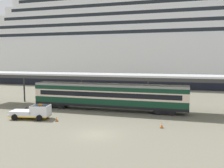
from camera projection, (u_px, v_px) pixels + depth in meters
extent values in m
plane|color=#6F6C59|center=(96.00, 134.00, 25.92)|extent=(400.00, 400.00, 0.00)
cube|color=black|center=(190.00, 79.00, 73.81)|extent=(140.90, 23.73, 4.16)
cube|color=silver|center=(190.00, 55.00, 73.10)|extent=(140.90, 23.73, 9.70)
cube|color=silver|center=(191.00, 34.00, 72.48)|extent=(129.63, 21.83, 2.60)
cube|color=black|center=(192.00, 30.00, 62.08)|extent=(124.00, 0.12, 0.94)
cube|color=silver|center=(191.00, 25.00, 72.21)|extent=(124.45, 20.96, 2.60)
cube|color=black|center=(193.00, 19.00, 62.23)|extent=(119.04, 0.12, 0.94)
cube|color=silver|center=(192.00, 16.00, 71.95)|extent=(119.26, 20.08, 2.60)
cube|color=black|center=(193.00, 9.00, 62.38)|extent=(114.08, 0.12, 0.94)
cube|color=silver|center=(192.00, 7.00, 71.69)|extent=(114.08, 19.21, 2.60)
cube|color=silver|center=(109.00, 75.00, 38.10)|extent=(45.87, 5.78, 0.25)
cube|color=#313131|center=(104.00, 78.00, 35.48)|extent=(45.87, 0.20, 0.50)
cylinder|color=#313131|center=(24.00, 87.00, 45.50)|extent=(0.28, 0.28, 5.37)
cylinder|color=#313131|center=(82.00, 89.00, 42.35)|extent=(0.28, 0.28, 5.37)
cylinder|color=#313131|center=(148.00, 92.00, 39.19)|extent=(0.28, 0.28, 5.37)
cube|color=black|center=(108.00, 105.00, 38.10)|extent=(23.95, 2.80, 0.40)
cube|color=#0F3823|center=(108.00, 101.00, 38.03)|extent=(23.95, 2.80, 0.90)
cube|color=beige|center=(108.00, 94.00, 37.93)|extent=(23.95, 2.80, 1.20)
cube|color=black|center=(106.00, 95.00, 36.61)|extent=(22.03, 0.08, 0.72)
cube|color=#0F3823|center=(108.00, 88.00, 37.83)|extent=(23.95, 2.80, 0.60)
cube|color=#9D9D9D|center=(108.00, 85.00, 37.79)|extent=(23.95, 2.69, 0.36)
cube|color=black|center=(58.00, 105.00, 40.51)|extent=(3.20, 2.35, 0.50)
cylinder|color=black|center=(50.00, 106.00, 39.64)|extent=(0.84, 0.12, 0.84)
cylinder|color=black|center=(60.00, 106.00, 39.14)|extent=(0.84, 0.12, 0.84)
cube|color=black|center=(165.00, 111.00, 35.77)|extent=(3.20, 2.35, 0.50)
cylinder|color=black|center=(158.00, 112.00, 34.89)|extent=(0.84, 0.12, 0.84)
cylinder|color=black|center=(171.00, 113.00, 34.40)|extent=(0.84, 0.12, 0.84)
cube|color=white|center=(30.00, 115.00, 32.61)|extent=(5.47, 2.89, 0.36)
cube|color=#F2B20C|center=(30.00, 116.00, 32.62)|extent=(5.48, 2.91, 0.12)
cube|color=white|center=(41.00, 109.00, 32.39)|extent=(2.59, 2.30, 1.10)
cube|color=#19232D|center=(41.00, 107.00, 32.35)|extent=(2.37, 2.18, 0.44)
cube|color=orange|center=(40.00, 105.00, 32.33)|extent=(0.59, 0.30, 0.16)
cube|color=white|center=(23.00, 112.00, 32.68)|extent=(3.21, 2.41, 0.36)
cylinder|color=black|center=(45.00, 114.00, 33.45)|extent=(0.83, 0.39, 0.80)
cylinder|color=black|center=(39.00, 118.00, 31.47)|extent=(0.83, 0.39, 0.80)
cylinder|color=black|center=(22.00, 114.00, 33.79)|extent=(0.83, 0.39, 0.80)
cylinder|color=black|center=(15.00, 117.00, 31.81)|extent=(0.83, 0.39, 0.80)
cube|color=black|center=(162.00, 128.00, 28.35)|extent=(0.36, 0.36, 0.04)
cone|color=#EA590F|center=(162.00, 125.00, 28.31)|extent=(0.30, 0.30, 0.64)
cylinder|color=white|center=(162.00, 125.00, 28.31)|extent=(0.17, 0.17, 0.09)
cube|color=black|center=(57.00, 121.00, 31.38)|extent=(0.36, 0.36, 0.04)
cone|color=#EA590F|center=(57.00, 119.00, 31.35)|extent=(0.30, 0.30, 0.55)
cylinder|color=white|center=(57.00, 119.00, 31.35)|extent=(0.17, 0.17, 0.08)
cylinder|color=black|center=(26.00, 111.00, 36.04)|extent=(0.44, 0.44, 0.70)
sphere|color=black|center=(26.00, 108.00, 36.01)|extent=(0.48, 0.48, 0.48)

